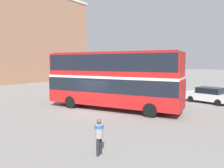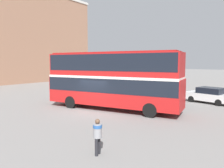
% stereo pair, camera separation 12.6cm
% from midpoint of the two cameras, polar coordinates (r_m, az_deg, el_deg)
% --- Properties ---
extents(ground_plane, '(240.00, 240.00, 0.00)m').
position_cam_midpoint_polar(ground_plane, '(17.77, -5.01, -7.18)').
color(ground_plane, gray).
extents(double_decker_bus, '(11.69, 4.32, 4.78)m').
position_cam_midpoint_polar(double_decker_bus, '(18.10, 0.20, 1.87)').
color(double_decker_bus, red).
rests_on(double_decker_bus, ground_plane).
extents(pedestrian_foreground, '(0.48, 0.48, 1.57)m').
position_cam_midpoint_polar(pedestrian_foreground, '(9.49, -3.41, -12.64)').
color(pedestrian_foreground, '#232328').
rests_on(pedestrian_foreground, ground_plane).
extents(parked_car_kerb_near, '(4.61, 2.80, 1.52)m').
position_cam_midpoint_polar(parked_car_kerb_near, '(23.33, 24.20, -2.68)').
color(parked_car_kerb_near, silver).
rests_on(parked_car_kerb_near, ground_plane).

